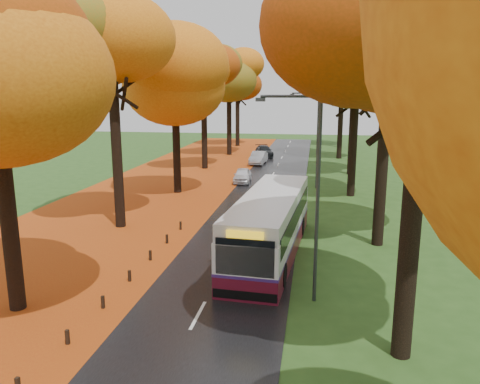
% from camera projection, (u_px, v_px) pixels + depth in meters
% --- Properties ---
extents(road, '(6.50, 90.00, 0.04)m').
position_uv_depth(road, '(260.00, 199.00, 35.48)').
color(road, black).
rests_on(road, ground).
extents(centre_line, '(0.12, 90.00, 0.01)m').
position_uv_depth(centre_line, '(260.00, 199.00, 35.48)').
color(centre_line, silver).
rests_on(centre_line, road).
extents(leaf_verge, '(12.00, 90.00, 0.02)m').
position_uv_depth(leaf_verge, '(147.00, 195.00, 36.90)').
color(leaf_verge, maroon).
rests_on(leaf_verge, ground).
extents(leaf_drift, '(0.90, 90.00, 0.01)m').
position_uv_depth(leaf_drift, '(220.00, 198.00, 35.96)').
color(leaf_drift, '#AF5511').
rests_on(leaf_drift, road).
extents(trees_left, '(9.20, 74.00, 13.88)m').
position_uv_depth(trees_left, '(173.00, 72.00, 36.58)').
color(trees_left, black).
rests_on(trees_left, ground).
extents(trees_right, '(9.30, 74.20, 13.96)m').
position_uv_depth(trees_right, '(362.00, 68.00, 34.15)').
color(trees_right, black).
rests_on(trees_right, ground).
extents(bollard_row, '(0.11, 23.51, 0.52)m').
position_uv_depth(bollard_row, '(87.00, 318.00, 16.43)').
color(bollard_row, black).
rests_on(bollard_row, ground).
extents(streetlamp_near, '(2.45, 0.18, 8.00)m').
position_uv_depth(streetlamp_near, '(311.00, 183.00, 17.47)').
color(streetlamp_near, '#333538').
rests_on(streetlamp_near, ground).
extents(streetlamp_mid, '(2.45, 0.18, 8.00)m').
position_uv_depth(streetlamp_mid, '(315.00, 132.00, 38.69)').
color(streetlamp_mid, '#333538').
rests_on(streetlamp_mid, ground).
extents(streetlamp_far, '(2.45, 0.18, 8.00)m').
position_uv_depth(streetlamp_far, '(316.00, 118.00, 59.91)').
color(streetlamp_far, '#333538').
rests_on(streetlamp_far, ground).
extents(bus, '(3.47, 11.72, 3.04)m').
position_uv_depth(bus, '(270.00, 223.00, 23.27)').
color(bus, '#510C1C').
rests_on(bus, road).
extents(car_white, '(1.69, 3.74, 1.25)m').
position_uv_depth(car_white, '(242.00, 175.00, 41.92)').
color(car_white, white).
rests_on(car_white, road).
extents(car_silver, '(1.74, 4.31, 1.39)m').
position_uv_depth(car_silver, '(258.00, 158.00, 52.27)').
color(car_silver, gray).
rests_on(car_silver, road).
extents(car_dark, '(2.97, 4.82, 1.30)m').
position_uv_depth(car_dark, '(264.00, 151.00, 58.41)').
color(car_dark, black).
rests_on(car_dark, road).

